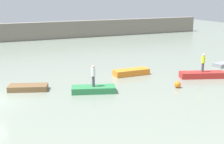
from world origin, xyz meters
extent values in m
cube|color=brown|center=(3.20, 1.66, 0.22)|extent=(3.22, 2.17, 0.43)
cube|color=#2D7F47|center=(7.70, -0.87, 0.24)|extent=(3.54, 2.20, 0.48)
cube|color=orange|center=(12.74, 2.62, 0.27)|extent=(3.36, 1.14, 0.55)
cube|color=red|center=(18.15, -0.78, 0.27)|extent=(4.13, 2.38, 0.54)
cylinder|color=#4C4C56|center=(7.70, -0.87, 0.88)|extent=(0.22, 0.22, 0.81)
cylinder|color=white|center=(7.70, -0.87, 1.60)|extent=(0.32, 0.32, 0.63)
sphere|color=beige|center=(7.70, -0.87, 2.03)|extent=(0.23, 0.23, 0.23)
cylinder|color=#4C4C56|center=(18.15, -0.78, 0.95)|extent=(0.22, 0.22, 0.81)
cylinder|color=#D8F226|center=(18.15, -0.78, 1.66)|extent=(0.32, 0.32, 0.61)
sphere|color=beige|center=(18.15, -0.78, 2.08)|extent=(0.24, 0.24, 0.24)
sphere|color=orange|center=(14.32, -2.44, 0.27)|extent=(0.53, 0.53, 0.53)
camera|label=1|loc=(0.00, -22.01, 7.31)|focal=49.31mm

